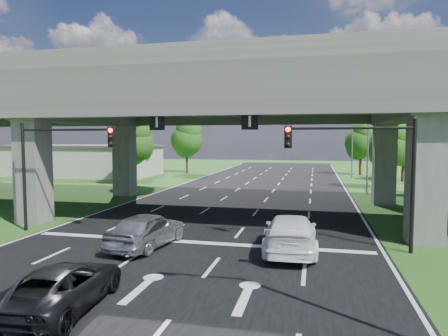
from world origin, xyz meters
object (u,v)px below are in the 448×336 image
at_px(car_white, 291,233).
at_px(signal_right, 362,159).
at_px(streetlight_far, 364,131).
at_px(signal_left, 57,156).
at_px(streetlight_beyond, 349,133).
at_px(car_silver, 147,230).
at_px(car_trailing, 63,286).
at_px(car_dark, 151,232).

bearing_deg(car_white, signal_right, -165.64).
xyz_separation_m(streetlight_far, car_white, (-5.39, -21.00, -4.99)).
height_order(signal_left, streetlight_far, streetlight_far).
bearing_deg(car_white, streetlight_beyond, -100.77).
height_order(signal_right, streetlight_far, streetlight_far).
relative_size(streetlight_far, car_silver, 2.05).
relative_size(car_white, car_trailing, 1.18).
distance_m(signal_right, car_dark, 10.36).
distance_m(car_silver, car_dark, 0.26).
height_order(streetlight_far, car_dark, streetlight_far).
height_order(streetlight_far, car_silver, streetlight_far).
bearing_deg(car_dark, car_trailing, 96.65).
xyz_separation_m(streetlight_far, streetlight_beyond, (0.00, 16.00, 0.00)).
bearing_deg(car_trailing, signal_right, -142.06).
xyz_separation_m(signal_left, car_silver, (5.93, -1.77, -3.33)).
distance_m(car_white, car_trailing, 9.96).
relative_size(signal_left, car_white, 1.06).
bearing_deg(streetlight_far, car_white, -104.39).
xyz_separation_m(car_silver, car_white, (6.61, 0.83, -0.00)).
height_order(signal_left, car_white, signal_left).
bearing_deg(signal_right, car_silver, -169.69).
distance_m(car_dark, car_white, 6.55).
height_order(signal_right, car_trailing, signal_right).
xyz_separation_m(streetlight_beyond, car_silver, (-12.00, -37.83, -4.99)).
xyz_separation_m(streetlight_far, car_silver, (-12.00, -21.83, -4.99)).
bearing_deg(streetlight_beyond, car_trailing, -104.67).
bearing_deg(streetlight_far, car_trailing, -112.19).
height_order(signal_right, streetlight_beyond, streetlight_beyond).
distance_m(streetlight_far, car_silver, 25.40).
bearing_deg(signal_right, car_trailing, -137.51).
xyz_separation_m(signal_left, car_trailing, (6.22, -8.64, -3.49)).
bearing_deg(car_trailing, signal_left, -58.79).
distance_m(streetlight_beyond, car_dark, 39.82).
distance_m(signal_left, car_white, 13.00).
bearing_deg(car_dark, car_silver, 65.74).
bearing_deg(streetlight_beyond, car_dark, -107.54).
bearing_deg(car_white, car_dark, 3.23).
height_order(signal_right, car_dark, signal_right).
bearing_deg(car_white, car_trailing, 48.13).
height_order(signal_left, streetlight_beyond, streetlight_beyond).
bearing_deg(streetlight_beyond, car_silver, -107.59).
relative_size(streetlight_beyond, car_trailing, 2.08).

